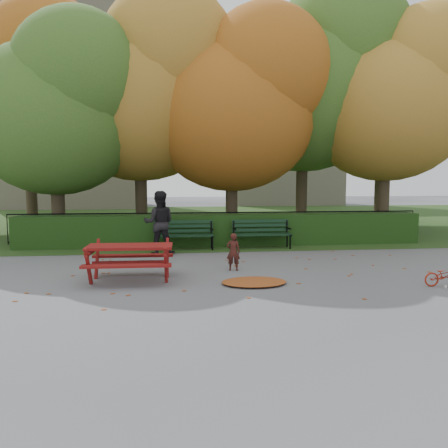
{
  "coord_description": "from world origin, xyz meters",
  "views": [
    {
      "loc": [
        -1.6,
        -9.55,
        2.12
      ],
      "look_at": [
        -0.33,
        1.43,
        1.0
      ],
      "focal_mm": 35.0,
      "sensor_mm": 36.0,
      "label": 1
    }
  ],
  "objects": [
    {
      "name": "hedge",
      "position": [
        0.0,
        4.5,
        0.5
      ],
      "size": [
        13.0,
        0.9,
        1.0
      ],
      "primitive_type": "cube",
      "color": "black",
      "rests_on": "ground"
    },
    {
      "name": "bicycle",
      "position": [
        3.77,
        -1.57,
        0.22
      ],
      "size": [
        0.87,
        0.36,
        0.45
      ],
      "primitive_type": "imported",
      "rotation": [
        0.0,
        0.0,
        1.5
      ],
      "color": "maroon",
      "rests_on": "ground"
    },
    {
      "name": "child",
      "position": [
        -0.22,
        0.45,
        0.44
      ],
      "size": [
        0.36,
        0.27,
        0.88
      ],
      "primitive_type": "imported",
      "rotation": [
        0.0,
        0.0,
        2.94
      ],
      "color": "#3C1813",
      "rests_on": "ground"
    },
    {
      "name": "leaf_scatter",
      "position": [
        0.0,
        0.3,
        0.01
      ],
      "size": [
        9.0,
        5.7,
        0.01
      ],
      "primitive_type": null,
      "color": "#693013",
      "rests_on": "ground"
    },
    {
      "name": "tree_a",
      "position": [
        -5.19,
        5.58,
        4.52
      ],
      "size": [
        5.88,
        5.6,
        7.48
      ],
      "color": "#31261C",
      "rests_on": "ground"
    },
    {
      "name": "tree_c",
      "position": [
        0.83,
        5.96,
        4.82
      ],
      "size": [
        6.3,
        6.0,
        8.0
      ],
      "color": "#31261C",
      "rests_on": "ground"
    },
    {
      "name": "tree_g",
      "position": [
        8.33,
        9.76,
        5.37
      ],
      "size": [
        6.3,
        6.0,
        8.55
      ],
      "color": "#31261C",
      "rests_on": "ground"
    },
    {
      "name": "tree_d",
      "position": [
        3.88,
        7.23,
        5.98
      ],
      "size": [
        7.14,
        6.8,
        9.58
      ],
      "color": "#31261C",
      "rests_on": "ground"
    },
    {
      "name": "leaf_pile",
      "position": [
        0.01,
        -0.93,
        0.05
      ],
      "size": [
        1.38,
        0.98,
        0.09
      ],
      "primitive_type": "ellipsoid",
      "rotation": [
        0.0,
        0.0,
        -0.04
      ],
      "color": "#693013",
      "rests_on": "ground"
    },
    {
      "name": "iron_fence",
      "position": [
        0.0,
        5.3,
        0.54
      ],
      "size": [
        14.0,
        0.04,
        1.02
      ],
      "color": "black",
      "rests_on": "ground"
    },
    {
      "name": "building_right",
      "position": [
        8.0,
        28.0,
        6.0
      ],
      "size": [
        9.0,
        6.0,
        12.0
      ],
      "primitive_type": "cube",
      "color": "#B7AD92",
      "rests_on": "ground"
    },
    {
      "name": "tree_e",
      "position": [
        6.52,
        5.77,
        5.08
      ],
      "size": [
        6.09,
        5.8,
        8.16
      ],
      "color": "#31261C",
      "rests_on": "ground"
    },
    {
      "name": "ground",
      "position": [
        0.0,
        0.0,
        0.0
      ],
      "size": [
        90.0,
        90.0,
        0.0
      ],
      "primitive_type": "plane",
      "color": "slate",
      "rests_on": "ground"
    },
    {
      "name": "bench_right",
      "position": [
        1.1,
        3.7,
        0.52
      ],
      "size": [
        1.8,
        0.57,
        0.88
      ],
      "color": "black",
      "rests_on": "ground"
    },
    {
      "name": "building_left",
      "position": [
        -9.0,
        26.0,
        7.5
      ],
      "size": [
        10.0,
        7.0,
        15.0
      ],
      "primitive_type": "cube",
      "color": "#B7AD92",
      "rests_on": "ground"
    },
    {
      "name": "grass_strip",
      "position": [
        0.0,
        14.0,
        0.01
      ],
      "size": [
        90.0,
        90.0,
        0.0
      ],
      "primitive_type": "plane",
      "color": "#273D18",
      "rests_on": "ground"
    },
    {
      "name": "tree_f",
      "position": [
        -7.13,
        9.24,
        5.69
      ],
      "size": [
        6.93,
        6.6,
        9.19
      ],
      "color": "#31261C",
      "rests_on": "ground"
    },
    {
      "name": "tree_b",
      "position": [
        -2.44,
        6.75,
        5.4
      ],
      "size": [
        6.72,
        6.4,
        8.79
      ],
      "color": "#31261C",
      "rests_on": "ground"
    },
    {
      "name": "bench_left",
      "position": [
        -1.3,
        3.7,
        0.52
      ],
      "size": [
        1.8,
        0.57,
        0.88
      ],
      "color": "black",
      "rests_on": "ground"
    },
    {
      "name": "picnic_table",
      "position": [
        -2.53,
        -0.33,
        0.59
      ],
      "size": [
        1.8,
        1.46,
        0.86
      ],
      "rotation": [
        0.0,
        0.0,
        -0.02
      ],
      "color": "maroon",
      "rests_on": "ground"
    },
    {
      "name": "adult",
      "position": [
        -2.01,
        2.9,
        0.91
      ],
      "size": [
        0.9,
        0.71,
        1.81
      ],
      "primitive_type": "imported",
      "rotation": [
        0.0,
        0.0,
        3.12
      ],
      "color": "black",
      "rests_on": "ground"
    }
  ]
}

